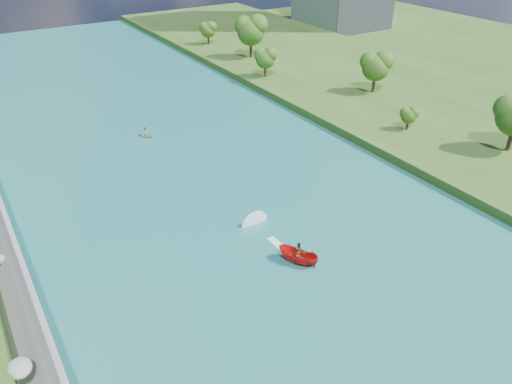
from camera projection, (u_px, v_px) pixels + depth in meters
ground at (327, 305)px, 49.10m from camera, size 260.00×260.00×0.00m
river_water at (228, 212)px, 63.66m from camera, size 55.00×240.00×0.10m
berm_east at (477, 126)px, 86.02m from camera, size 44.00×240.00×1.50m
riprap_bank at (8, 276)px, 50.16m from camera, size 4.39×236.00×4.36m
trees_east at (401, 89)px, 85.72m from camera, size 17.67×134.83×11.59m
motorboat at (292, 251)px, 55.14m from camera, size 3.86×19.26×2.14m
raft at (146, 134)px, 83.48m from camera, size 2.93×3.25×1.64m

